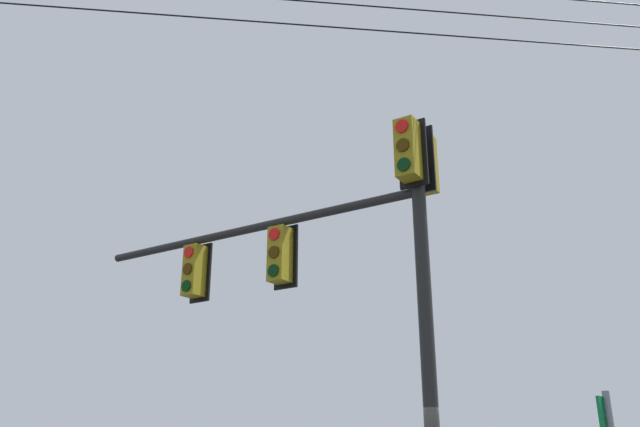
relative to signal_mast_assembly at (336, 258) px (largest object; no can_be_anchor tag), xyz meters
name	(u,v)px	position (x,y,z in m)	size (l,w,h in m)	color
signal_mast_assembly	(336,258)	(0.00, 0.00, 0.00)	(3.88, 5.75, 6.55)	black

